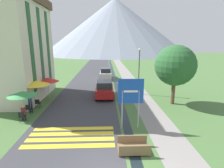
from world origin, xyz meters
The scene contains 22 objects.
ground_plane centered at (0.00, 20.00, 0.00)m, with size 160.00×160.00×0.00m, color #476B38.
road centered at (-2.50, 30.00, 0.00)m, with size 6.40×60.00×0.01m.
footpath centered at (3.60, 30.00, 0.00)m, with size 2.20×60.00×0.01m.
drainage_channel centered at (1.20, 30.00, 0.00)m, with size 0.60×60.00×0.00m.
crosswalk_marking centered at (-2.50, 3.53, 0.01)m, with size 5.44×2.54×0.01m.
mountain_distant centered at (5.11, 92.75, 14.47)m, with size 76.59×76.59×28.95m.
hotel_building centered at (-9.39, 12.00, 5.68)m, with size 5.47×8.93×10.50m.
road_sign centered at (1.38, 4.55, 2.32)m, with size 1.72×0.11×3.51m.
footbridge centered at (1.20, 1.88, 0.23)m, with size 1.70×1.10×0.65m.
parked_car_near centered at (-0.40, 11.83, 0.91)m, with size 1.97×3.91×1.82m.
parked_car_far centered at (-0.25, 21.82, 0.91)m, with size 1.94×4.16×1.82m.
cafe_chair_middle centered at (-6.45, 8.67, 0.51)m, with size 0.40×0.40×0.85m.
cafe_chair_nearest centered at (-6.52, 5.73, 0.51)m, with size 0.40×0.40×0.85m.
cafe_chair_near_right centered at (-6.68, 7.29, 0.51)m, with size 0.40×0.40×0.85m.
cafe_umbrella_front_green centered at (-6.64, 6.44, 2.05)m, with size 2.17×2.17×2.23m.
cafe_umbrella_middle_yellow centered at (-6.49, 9.03, 2.29)m, with size 2.27×2.27×2.50m.
cafe_umbrella_rear_red centered at (-6.33, 11.55, 2.05)m, with size 2.24×2.24×2.26m.
person_seated_near centered at (-6.56, 6.12, 0.68)m, with size 0.32×0.32×1.23m.
person_standing_terrace centered at (-6.66, 7.65, 1.06)m, with size 0.32×0.32×1.82m.
person_seated_far centered at (-7.07, 9.29, 0.71)m, with size 0.32×0.32×1.29m.
streetlamp centered at (3.50, 12.83, 3.08)m, with size 0.28×0.28×5.20m.
tree_by_path centered at (6.22, 9.39, 3.74)m, with size 3.79×3.79×5.65m.
Camera 1 is at (-0.30, -6.57, 5.80)m, focal length 28.00 mm.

